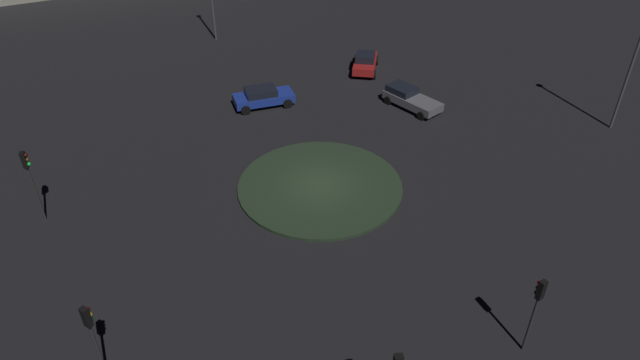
% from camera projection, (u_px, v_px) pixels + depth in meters
% --- Properties ---
extents(ground_plane, '(116.02, 116.02, 0.00)m').
position_uv_depth(ground_plane, '(320.00, 187.00, 32.93)').
color(ground_plane, black).
extents(roundabout_island, '(9.57, 9.57, 0.18)m').
position_uv_depth(roundabout_island, '(320.00, 186.00, 32.88)').
color(roundabout_island, '#263823').
rests_on(roundabout_island, ground_plane).
extents(car_grey, '(4.08, 4.42, 1.34)m').
position_uv_depth(car_grey, '(410.00, 98.00, 40.60)').
color(car_grey, slate).
rests_on(car_grey, ground_plane).
extents(car_blue, '(3.50, 4.60, 1.40)m').
position_uv_depth(car_blue, '(263.00, 97.00, 40.70)').
color(car_blue, '#1E38A5').
rests_on(car_blue, ground_plane).
extents(car_red, '(3.87, 1.93, 1.49)m').
position_uv_depth(car_red, '(365.00, 62.00, 45.58)').
color(car_red, red).
rests_on(car_red, ground_plane).
extents(traffic_light_southeast, '(0.39, 0.36, 4.00)m').
position_uv_depth(traffic_light_southeast, '(91.00, 329.00, 20.85)').
color(traffic_light_southeast, '#2D2D2D').
rests_on(traffic_light_southeast, ground_plane).
extents(traffic_light_south, '(0.36, 0.39, 4.31)m').
position_uv_depth(traffic_light_south, '(29.00, 173.00, 28.74)').
color(traffic_light_south, '#2D2D2D').
rests_on(traffic_light_south, ground_plane).
extents(traffic_light_northeast, '(0.39, 0.39, 3.95)m').
position_uv_depth(traffic_light_northeast, '(537.00, 302.00, 21.99)').
color(traffic_light_northeast, '#2D2D2D').
rests_on(traffic_light_northeast, ground_plane).
extents(streetlamp_northwest, '(0.49, 0.49, 9.47)m').
position_uv_depth(streetlamp_northwest, '(638.00, 46.00, 35.17)').
color(streetlamp_northwest, '#4C4C51').
rests_on(streetlamp_northwest, ground_plane).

